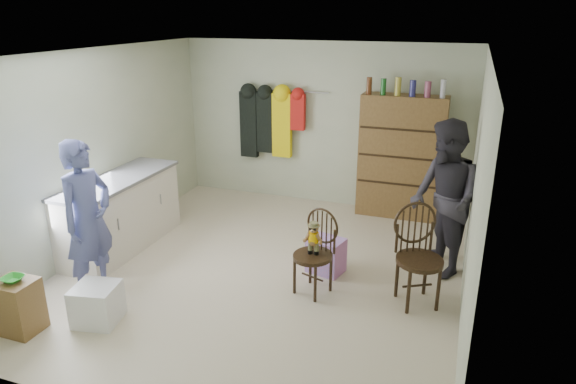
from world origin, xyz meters
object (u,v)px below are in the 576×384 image
at_px(counter, 121,213).
at_px(dresser, 401,157).
at_px(chair_front, 316,246).
at_px(chair_far, 418,251).

xyz_separation_m(counter, dresser, (3.20, 2.30, 0.44)).
bearing_deg(chair_front, counter, -165.52).
bearing_deg(dresser, chair_front, -101.83).
xyz_separation_m(chair_front, chair_far, (1.05, 0.16, 0.04)).
relative_size(chair_front, chair_far, 0.87).
distance_m(chair_front, dresser, 2.62).
distance_m(chair_front, chair_far, 1.06).
xyz_separation_m(counter, chair_front, (2.67, -0.24, 0.07)).
height_order(chair_front, chair_far, chair_far).
bearing_deg(counter, chair_front, -5.13).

